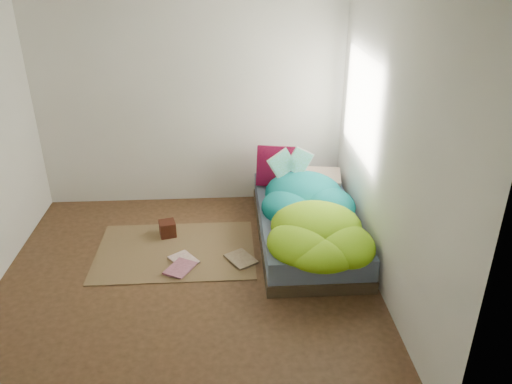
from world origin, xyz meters
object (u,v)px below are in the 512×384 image
bed (306,225)px  floor_book_a (175,264)px  pillow_magenta (277,166)px  open_book (291,154)px  floor_book_b (171,266)px  wooden_box (167,229)px

bed → floor_book_a: 1.43m
pillow_magenta → open_book: (0.13, -0.25, 0.24)m
open_book → floor_book_b: (-1.27, -0.88, -0.78)m
bed → floor_book_a: (-1.36, -0.43, -0.15)m
floor_book_a → wooden_box: bearing=66.0°
open_book → floor_book_a: bearing=-161.2°
floor_book_a → floor_book_b: floor_book_b is taller
pillow_magenta → wooden_box: (-1.22, -0.52, -0.47)m
pillow_magenta → floor_book_b: bearing=-124.5°
bed → floor_book_a: bed is taller
pillow_magenta → floor_book_a: 1.64m
open_book → floor_book_b: open_book is taller
open_book → wooden_box: bearing=175.9°
floor_book_a → pillow_magenta: bearing=8.8°
bed → floor_book_b: (-1.39, -0.47, -0.14)m
bed → wooden_box: bearing=174.7°
wooden_box → floor_book_b: 0.61m
floor_book_b → bed: bearing=47.3°
open_book → floor_book_a: size_ratio=1.50×
pillow_magenta → floor_book_b: (-1.14, -1.13, -0.54)m
wooden_box → floor_book_b: (0.08, -0.60, -0.07)m
pillow_magenta → floor_book_b: pillow_magenta is taller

